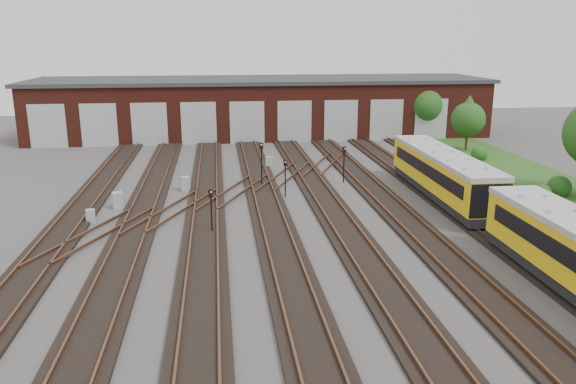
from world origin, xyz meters
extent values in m
plane|color=#44413F|center=(0.00, 0.00, 0.00)|extent=(120.00, 120.00, 0.00)
cube|color=black|center=(-14.00, 0.00, 0.09)|extent=(2.40, 70.00, 0.18)
cube|color=brown|center=(-14.72, 0.00, 0.26)|extent=(0.10, 70.00, 0.15)
cube|color=brown|center=(-13.28, 0.00, 0.26)|extent=(0.10, 70.00, 0.15)
cube|color=black|center=(-10.00, 0.00, 0.09)|extent=(2.40, 70.00, 0.18)
cube|color=brown|center=(-10.72, 0.00, 0.26)|extent=(0.10, 70.00, 0.15)
cube|color=brown|center=(-9.28, 0.00, 0.26)|extent=(0.10, 70.00, 0.15)
cube|color=black|center=(-6.00, 0.00, 0.09)|extent=(2.40, 70.00, 0.18)
cube|color=brown|center=(-6.72, 0.00, 0.26)|extent=(0.10, 70.00, 0.15)
cube|color=brown|center=(-5.28, 0.00, 0.26)|extent=(0.10, 70.00, 0.15)
cube|color=black|center=(-2.00, 0.00, 0.09)|extent=(2.40, 70.00, 0.18)
cube|color=brown|center=(-2.72, 0.00, 0.26)|extent=(0.10, 70.00, 0.15)
cube|color=brown|center=(-1.28, 0.00, 0.26)|extent=(0.10, 70.00, 0.15)
cube|color=black|center=(2.00, 0.00, 0.09)|extent=(2.40, 70.00, 0.18)
cube|color=brown|center=(1.28, 0.00, 0.26)|extent=(0.10, 70.00, 0.15)
cube|color=brown|center=(2.72, 0.00, 0.26)|extent=(0.10, 70.00, 0.15)
cube|color=black|center=(6.00, 0.00, 0.09)|extent=(2.40, 70.00, 0.18)
cube|color=brown|center=(5.28, 0.00, 0.26)|extent=(0.10, 70.00, 0.15)
cube|color=brown|center=(6.72, 0.00, 0.26)|extent=(0.10, 70.00, 0.15)
cube|color=black|center=(10.00, 0.00, 0.09)|extent=(2.40, 70.00, 0.18)
cube|color=brown|center=(9.28, 0.00, 0.26)|extent=(0.10, 70.00, 0.15)
cube|color=brown|center=(10.72, 0.00, 0.26)|extent=(0.10, 70.00, 0.15)
cube|color=brown|center=(-8.00, 10.00, 0.26)|extent=(5.40, 9.62, 0.15)
cube|color=brown|center=(-4.00, 14.00, 0.26)|extent=(5.40, 9.62, 0.15)
cube|color=brown|center=(0.00, 18.00, 0.26)|extent=(5.40, 9.62, 0.15)
cube|color=brown|center=(-12.00, 6.00, 0.26)|extent=(5.40, 9.62, 0.15)
cube|color=brown|center=(4.00, 22.00, 0.26)|extent=(5.40, 9.62, 0.15)
cube|color=#541D15|center=(0.00, 40.00, 3.00)|extent=(50.00, 12.00, 6.00)
cube|color=#303133|center=(0.00, 40.00, 6.15)|extent=(51.00, 12.50, 0.40)
cube|color=#B0B3B6|center=(-22.00, 33.98, 2.20)|extent=(3.60, 0.12, 4.40)
cube|color=#B0B3B6|center=(-17.00, 33.98, 2.20)|extent=(3.60, 0.12, 4.40)
cube|color=#B0B3B6|center=(-12.00, 33.98, 2.20)|extent=(3.60, 0.12, 4.40)
cube|color=#B0B3B6|center=(-7.00, 33.98, 2.20)|extent=(3.60, 0.12, 4.40)
cube|color=#B0B3B6|center=(-2.00, 33.98, 2.20)|extent=(3.60, 0.12, 4.40)
cube|color=#B0B3B6|center=(3.00, 33.98, 2.20)|extent=(3.60, 0.12, 4.40)
cube|color=#B0B3B6|center=(8.00, 33.98, 2.20)|extent=(3.60, 0.12, 4.40)
cube|color=#B0B3B6|center=(13.00, 33.98, 2.20)|extent=(3.60, 0.12, 4.40)
cube|color=#B0B3B6|center=(18.00, 33.98, 2.20)|extent=(3.60, 0.12, 4.40)
cube|color=#244B19|center=(19.00, 10.00, 0.03)|extent=(8.00, 55.00, 0.05)
cube|color=black|center=(8.75, -5.06, 2.18)|extent=(0.22, 12.54, 0.81)
cube|color=black|center=(10.00, 10.92, 0.62)|extent=(2.37, 14.28, 0.57)
cube|color=yellow|center=(10.00, 10.92, 1.95)|extent=(2.66, 14.29, 2.09)
cube|color=#B0B1AC|center=(10.00, 10.92, 3.13)|extent=(2.75, 14.29, 0.29)
cube|color=black|center=(8.75, 10.94, 2.18)|extent=(0.22, 12.54, 0.81)
cube|color=black|center=(11.25, 10.91, 2.18)|extent=(0.22, 12.54, 0.81)
cylinder|color=black|center=(-5.59, 5.92, 1.06)|extent=(0.09, 0.09, 2.13)
cube|color=black|center=(-5.59, 5.92, 2.35)|extent=(0.26, 0.21, 0.45)
sphere|color=red|center=(-5.59, 5.83, 2.44)|extent=(0.11, 0.11, 0.11)
cylinder|color=black|center=(-0.54, 12.93, 1.10)|extent=(0.09, 0.09, 2.19)
cube|color=black|center=(-0.54, 12.93, 2.41)|extent=(0.22, 0.14, 0.44)
sphere|color=red|center=(-0.54, 12.85, 2.50)|extent=(0.11, 0.11, 0.11)
cylinder|color=black|center=(-1.92, 16.17, 1.39)|extent=(0.10, 0.10, 2.78)
cube|color=black|center=(-1.92, 16.17, 3.04)|extent=(0.26, 0.16, 0.51)
sphere|color=red|center=(-1.92, 16.07, 3.14)|extent=(0.12, 0.12, 0.12)
cylinder|color=black|center=(4.39, 16.40, 1.16)|extent=(0.10, 0.10, 2.32)
cube|color=black|center=(4.39, 16.40, 2.56)|extent=(0.28, 0.21, 0.49)
sphere|color=red|center=(4.39, 16.30, 2.66)|extent=(0.12, 0.12, 0.12)
cube|color=#9FA2A4|center=(-11.70, 11.58, 0.54)|extent=(0.78, 0.72, 1.07)
cube|color=#9FA2A4|center=(-12.80, 8.60, 0.43)|extent=(0.57, 0.50, 0.86)
cube|color=#9FA2A4|center=(-7.55, 15.44, 0.52)|extent=(0.73, 0.65, 1.05)
cube|color=#9FA2A4|center=(-0.83, 22.18, 0.48)|extent=(0.62, 0.53, 0.95)
cube|color=#9FA2A4|center=(13.61, 4.07, 0.46)|extent=(0.62, 0.54, 0.93)
cylinder|color=#352218|center=(17.63, 35.00, 0.99)|extent=(0.27, 0.27, 1.98)
sphere|color=#184212|center=(17.63, 35.00, 3.64)|extent=(3.86, 3.86, 3.86)
cone|color=#184212|center=(17.63, 35.00, 5.02)|extent=(3.31, 3.31, 2.76)
cylinder|color=#352218|center=(19.13, 27.26, 0.85)|extent=(0.23, 0.23, 1.69)
sphere|color=#184212|center=(19.13, 27.26, 3.11)|extent=(3.29, 3.29, 3.29)
cone|color=#184212|center=(19.13, 27.26, 4.28)|extent=(2.82, 2.82, 2.35)
sphere|color=#184212|center=(16.78, 9.99, 0.67)|extent=(1.33, 1.33, 1.33)
sphere|color=#184212|center=(18.63, 10.89, 0.83)|extent=(1.65, 1.65, 1.65)
sphere|color=#184212|center=(18.48, 22.99, 0.74)|extent=(1.48, 1.48, 1.48)
camera|label=1|loc=(-5.09, -24.54, 10.71)|focal=35.00mm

